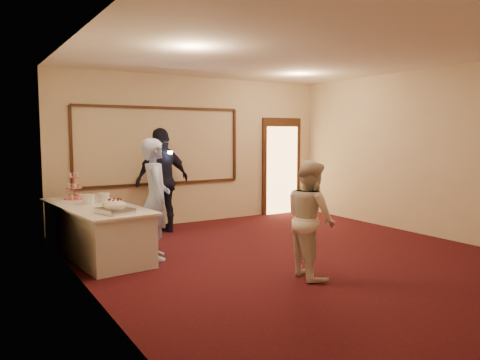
% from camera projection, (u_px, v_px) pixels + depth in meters
% --- Properties ---
extents(floor, '(7.00, 7.00, 0.00)m').
position_uv_depth(floor, '(302.00, 259.00, 6.86)').
color(floor, black).
rests_on(floor, ground).
extents(room_walls, '(6.04, 7.04, 3.02)m').
position_uv_depth(room_walls, '(303.00, 121.00, 6.66)').
color(room_walls, beige).
rests_on(room_walls, floor).
extents(wall_molding, '(3.45, 0.04, 1.55)m').
position_uv_depth(wall_molding, '(161.00, 146.00, 9.25)').
color(wall_molding, '#351C0F').
rests_on(wall_molding, room_walls).
extents(doorway, '(1.05, 0.07, 2.20)m').
position_uv_depth(doorway, '(281.00, 167.00, 10.80)').
color(doorway, '#351C0F').
rests_on(doorway, floor).
extents(buffet_table, '(1.23, 2.59, 0.77)m').
position_uv_depth(buffet_table, '(96.00, 230.00, 7.06)').
color(buffet_table, silver).
rests_on(buffet_table, floor).
extents(pavlova_tray, '(0.46, 0.54, 0.19)m').
position_uv_depth(pavlova_tray, '(115.00, 207.00, 6.29)').
color(pavlova_tray, '#B0B3B8').
rests_on(pavlova_tray, buffet_table).
extents(cupcake_stand, '(0.33, 0.33, 0.49)m').
position_uv_depth(cupcake_stand, '(74.00, 189.00, 7.66)').
color(cupcake_stand, '#D14861').
rests_on(cupcake_stand, buffet_table).
extents(plate_stack_a, '(0.19, 0.19, 0.16)m').
position_uv_depth(plate_stack_a, '(88.00, 199.00, 7.08)').
color(plate_stack_a, white).
rests_on(plate_stack_a, buffet_table).
extents(plate_stack_b, '(0.17, 0.17, 0.14)m').
position_uv_depth(plate_stack_b, '(104.00, 197.00, 7.35)').
color(plate_stack_b, white).
rests_on(plate_stack_b, buffet_table).
extents(tart, '(0.30, 0.30, 0.06)m').
position_uv_depth(tart, '(112.00, 206.00, 6.76)').
color(tart, white).
rests_on(tart, buffet_table).
extents(man, '(0.57, 0.73, 1.77)m').
position_uv_depth(man, '(156.00, 199.00, 6.84)').
color(man, '#9AB0EA').
rests_on(man, floor).
extents(woman, '(0.68, 0.82, 1.51)m').
position_uv_depth(woman, '(310.00, 219.00, 5.97)').
color(woman, white).
rests_on(woman, floor).
extents(guest, '(1.23, 0.75, 1.95)m').
position_uv_depth(guest, '(163.00, 181.00, 8.65)').
color(guest, black).
rests_on(guest, floor).
extents(camera_flash, '(0.08, 0.06, 0.05)m').
position_uv_depth(camera_flash, '(170.00, 152.00, 8.40)').
color(camera_flash, white).
rests_on(camera_flash, guest).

